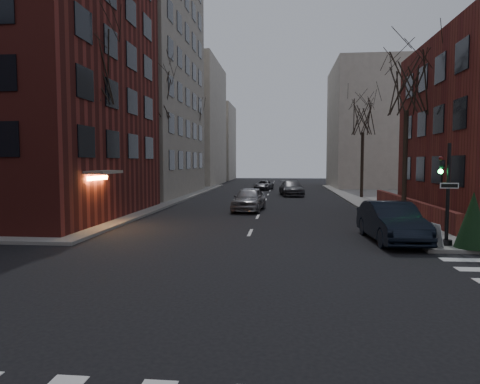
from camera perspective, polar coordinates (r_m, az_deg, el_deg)
name	(u,v)px	position (r m, az deg, el deg)	size (l,w,h in m)	color
ground	(205,329)	(9.23, -4.69, -17.79)	(160.00, 160.00, 0.00)	black
building_left_brick	(3,70)	(30.72, -29.04, 14.02)	(15.00, 15.00, 18.00)	maroon
building_left_tan	(100,57)	(47.50, -18.18, 16.74)	(18.00, 18.00, 28.00)	gray
low_wall_right	(408,206)	(28.62, 21.43, -1.78)	(0.35, 16.00, 1.00)	maroon
building_distant_la	(173,124)	(65.79, -8.92, 8.89)	(14.00, 16.00, 18.00)	#C0B4A2
building_distant_ra	(386,127)	(60.12, 18.89, 8.23)	(14.00, 14.00, 16.00)	#C0B4A2
building_distant_lb	(206,143)	(81.81, -4.49, 6.57)	(10.00, 12.00, 14.00)	#C0B4A2
traffic_signal	(446,201)	(18.60, 25.77, -1.03)	(0.76, 0.44, 4.00)	black
tree_left_a	(90,68)	(25.21, -19.36, 15.38)	(4.18, 4.18, 10.26)	#2D231C
tree_left_b	(156,94)	(36.37, -11.12, 12.67)	(4.40, 4.40, 10.80)	#2D231C
tree_left_c	(193,121)	(49.73, -6.35, 9.36)	(3.96, 3.96, 9.72)	#2D231C
tree_right_a	(407,83)	(27.77, 21.39, 13.33)	(3.96, 3.96, 9.72)	#2D231C
tree_right_b	(363,116)	(41.27, 16.09, 9.70)	(3.74, 3.74, 9.18)	#2D231C
streetlamp_near	(149,150)	(31.96, -12.07, 5.43)	(0.36, 0.36, 6.28)	black
streetlamp_far	(201,155)	(51.37, -5.19, 4.97)	(0.36, 0.36, 6.28)	black
parked_sedan	(391,222)	(19.44, 19.54, -3.79)	(1.81, 5.18, 1.71)	black
car_lane_silver	(249,199)	(29.87, 1.22, -0.93)	(1.95, 4.84, 1.65)	gray
car_lane_gray	(291,188)	(43.31, 6.86, 0.51)	(2.11, 5.18, 1.50)	#3B3C40
car_lane_far	(264,185)	(52.03, 3.18, 0.93)	(1.90, 4.12, 1.14)	#414046
sandwich_board	(432,235)	(18.08, 24.27, -5.27)	(0.41, 0.57, 0.92)	white
evergreen_shrub	(473,220)	(18.52, 28.64, -3.27)	(1.29, 1.29, 2.15)	black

